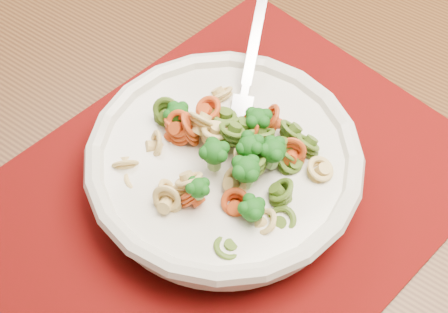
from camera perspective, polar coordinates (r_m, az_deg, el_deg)
dining_table at (r=0.79m, az=-8.40°, el=-2.05°), size 1.49×1.23×0.71m
placemat at (r=0.65m, az=0.15°, el=-3.40°), size 0.56×0.47×0.00m
pasta_bowl at (r=0.63m, az=-0.00°, el=-0.45°), size 0.28×0.28×0.05m
pasta_broccoli_heap at (r=0.62m, az=0.00°, el=0.32°), size 0.24×0.24×0.06m
fork at (r=0.66m, az=1.64°, el=4.54°), size 0.15×0.15×0.08m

